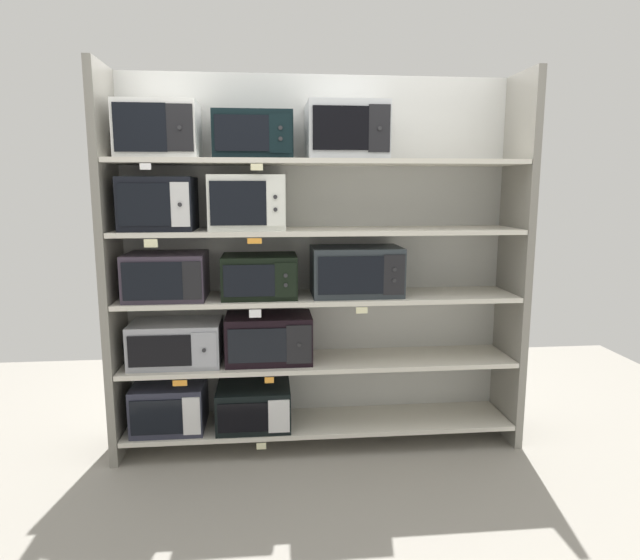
% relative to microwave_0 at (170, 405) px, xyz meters
% --- Properties ---
extents(ground, '(6.52, 6.00, 0.02)m').
position_rel_microwave_0_xyz_m(ground, '(0.98, -1.00, -0.32)').
color(ground, gray).
extents(back_panel, '(2.72, 0.04, 2.42)m').
position_rel_microwave_0_xyz_m(back_panel, '(0.98, 0.24, 0.90)').
color(back_panel, '#B2B2AD').
rests_on(back_panel, ground).
extents(upright_left, '(0.05, 0.44, 2.42)m').
position_rel_microwave_0_xyz_m(upright_left, '(-0.31, 0.00, 0.90)').
color(upright_left, gray).
rests_on(upright_left, ground).
extents(upright_right, '(0.05, 0.44, 2.42)m').
position_rel_microwave_0_xyz_m(upright_right, '(2.27, 0.00, 0.90)').
color(upright_right, gray).
rests_on(upright_right, ground).
extents(shelf_0, '(2.52, 0.44, 0.03)m').
position_rel_microwave_0_xyz_m(shelf_0, '(0.98, 0.00, -0.17)').
color(shelf_0, beige).
rests_on(shelf_0, ground).
extents(microwave_0, '(0.45, 0.40, 0.30)m').
position_rel_microwave_0_xyz_m(microwave_0, '(0.00, 0.00, 0.00)').
color(microwave_0, '#272938').
rests_on(microwave_0, shelf_0).
extents(microwave_1, '(0.47, 0.43, 0.27)m').
position_rel_microwave_0_xyz_m(microwave_1, '(0.54, 0.00, -0.02)').
color(microwave_1, black).
rests_on(microwave_1, shelf_0).
extents(price_tag_0, '(0.06, 0.00, 0.04)m').
position_rel_microwave_0_xyz_m(price_tag_0, '(0.59, -0.22, -0.21)').
color(price_tag_0, beige).
extents(shelf_1, '(2.52, 0.44, 0.03)m').
position_rel_microwave_0_xyz_m(shelf_1, '(0.98, 0.00, 0.26)').
color(shelf_1, beige).
extents(microwave_2, '(0.56, 0.36, 0.27)m').
position_rel_microwave_0_xyz_m(microwave_2, '(0.06, 0.00, 0.41)').
color(microwave_2, '#9A9CA5').
rests_on(microwave_2, shelf_1).
extents(microwave_3, '(0.55, 0.35, 0.31)m').
position_rel_microwave_0_xyz_m(microwave_3, '(0.65, 0.00, 0.43)').
color(microwave_3, black).
rests_on(microwave_3, shelf_1).
extents(price_tag_1, '(0.09, 0.00, 0.04)m').
position_rel_microwave_0_xyz_m(price_tag_1, '(0.11, -0.22, 0.22)').
color(price_tag_1, orange).
extents(price_tag_2, '(0.06, 0.00, 0.04)m').
position_rel_microwave_0_xyz_m(price_tag_2, '(0.64, -0.22, 0.22)').
color(price_tag_2, orange).
extents(shelf_2, '(2.52, 0.44, 0.03)m').
position_rel_microwave_0_xyz_m(shelf_2, '(0.98, 0.00, 0.69)').
color(shelf_2, beige).
extents(microwave_4, '(0.49, 0.40, 0.29)m').
position_rel_microwave_0_xyz_m(microwave_4, '(0.02, -0.00, 0.85)').
color(microwave_4, '#352C3A').
rests_on(microwave_4, shelf_2).
extents(microwave_5, '(0.47, 0.37, 0.27)m').
position_rel_microwave_0_xyz_m(microwave_5, '(0.59, -0.00, 0.84)').
color(microwave_5, black).
rests_on(microwave_5, shelf_2).
extents(microwave_6, '(0.57, 0.37, 0.31)m').
position_rel_microwave_0_xyz_m(microwave_6, '(1.21, -0.00, 0.86)').
color(microwave_6, '#293136').
rests_on(microwave_6, shelf_2).
extents(price_tag_3, '(0.07, 0.00, 0.05)m').
position_rel_microwave_0_xyz_m(price_tag_3, '(0.57, -0.22, 0.64)').
color(price_tag_3, white).
extents(price_tag_4, '(0.07, 0.00, 0.04)m').
position_rel_microwave_0_xyz_m(price_tag_4, '(1.21, -0.22, 0.65)').
color(price_tag_4, beige).
extents(shelf_3, '(2.52, 0.44, 0.03)m').
position_rel_microwave_0_xyz_m(shelf_3, '(0.98, 0.00, 1.12)').
color(shelf_3, beige).
extents(microwave_7, '(0.43, 0.38, 0.32)m').
position_rel_microwave_0_xyz_m(microwave_7, '(-0.01, -0.00, 1.29)').
color(microwave_7, black).
rests_on(microwave_7, shelf_3).
extents(microwave_8, '(0.46, 0.39, 0.33)m').
position_rel_microwave_0_xyz_m(microwave_8, '(0.53, -0.00, 1.30)').
color(microwave_8, silver).
rests_on(microwave_8, shelf_3).
extents(price_tag_5, '(0.08, 0.00, 0.05)m').
position_rel_microwave_0_xyz_m(price_tag_5, '(-0.02, -0.22, 1.07)').
color(price_tag_5, beige).
extents(price_tag_6, '(0.08, 0.00, 0.03)m').
position_rel_microwave_0_xyz_m(price_tag_6, '(0.57, -0.22, 1.08)').
color(price_tag_6, orange).
extents(shelf_4, '(2.52, 0.44, 0.03)m').
position_rel_microwave_0_xyz_m(shelf_4, '(0.98, 0.00, 1.54)').
color(shelf_4, beige).
extents(microwave_9, '(0.47, 0.37, 0.33)m').
position_rel_microwave_0_xyz_m(microwave_9, '(0.01, -0.00, 1.72)').
color(microwave_9, white).
rests_on(microwave_9, shelf_4).
extents(microwave_10, '(0.47, 0.36, 0.28)m').
position_rel_microwave_0_xyz_m(microwave_10, '(0.57, -0.00, 1.70)').
color(microwave_10, black).
rests_on(microwave_10, shelf_4).
extents(microwave_11, '(0.48, 0.43, 0.34)m').
position_rel_microwave_0_xyz_m(microwave_11, '(1.14, -0.00, 1.73)').
color(microwave_11, '#B9BDC0').
rests_on(microwave_11, shelf_4).
extents(price_tag_7, '(0.06, 0.00, 0.04)m').
position_rel_microwave_0_xyz_m(price_tag_7, '(-0.03, -0.22, 1.51)').
color(price_tag_7, white).
extents(price_tag_8, '(0.07, 0.00, 0.04)m').
position_rel_microwave_0_xyz_m(price_tag_8, '(0.59, -0.22, 1.51)').
color(price_tag_8, beige).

